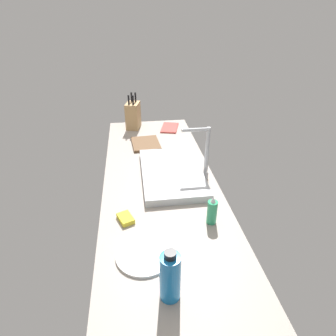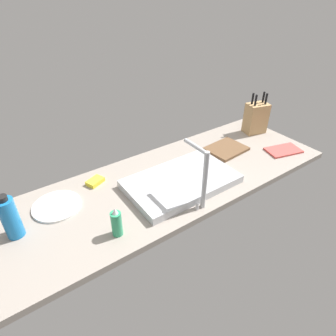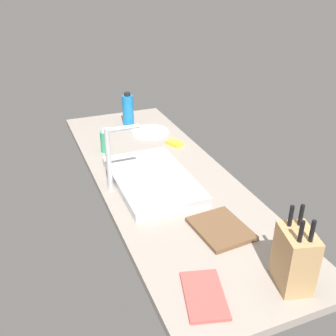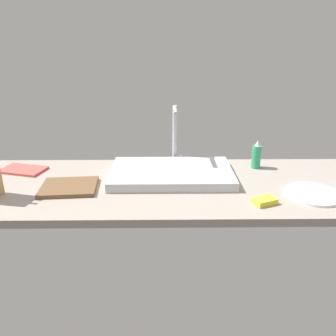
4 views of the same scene
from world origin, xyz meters
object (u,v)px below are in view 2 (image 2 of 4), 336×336
sink_basin (181,181)px  dish_sponge (95,181)px  knife_block (256,118)px  cutting_board (226,149)px  faucet (202,174)px  dinner_plate (57,206)px  soap_bottle (117,223)px  dish_towel (283,150)px  water_bottle (10,218)px

sink_basin → dish_sponge: size_ratio=6.48×
knife_block → cutting_board: size_ratio=1.18×
faucet → dish_sponge: 60.62cm
knife_block → dish_sponge: 119.19cm
sink_basin → dinner_plate: (60.61, -20.37, -1.57)cm
knife_block → soap_bottle: knife_block is taller
dish_sponge → knife_block: bearing=176.4°
sink_basin → dish_towel: sink_basin is taller
faucet → dish_sponge: (35.23, -46.17, -17.37)cm
cutting_board → dish_towel: bearing=143.1°
cutting_board → water_bottle: 127.18cm
faucet → cutting_board: size_ratio=1.29×
cutting_board → soap_bottle: bearing=15.6°
sink_basin → soap_bottle: bearing=15.9°
sink_basin → faucet: bearing=83.0°
knife_block → dish_towel: 31.85cm
faucet → cutting_board: faucet is taller
dish_sponge → sink_basin: bearing=143.5°
sink_basin → dish_towel: 76.15cm
water_bottle → dish_sponge: water_bottle is taller
dish_towel → cutting_board: bearing=-36.9°
water_bottle → dish_towel: size_ratio=0.99×
sink_basin → dish_towel: (-75.56, 9.33, -1.57)cm
cutting_board → dish_towel: 36.65cm
dish_towel → sink_basin: bearing=-7.0°
cutting_board → dish_towel: cutting_board is taller
cutting_board → soap_bottle: size_ratio=1.64×
knife_block → soap_bottle: 129.55cm
soap_bottle → dinner_plate: soap_bottle is taller
sink_basin → knife_block: size_ratio=2.04×
dinner_plate → dish_towel: (-136.18, 29.70, 0.00)cm
water_bottle → dish_towel: 157.94cm
faucet → dinner_plate: bearing=-33.6°
knife_block → water_bottle: bearing=17.4°
soap_bottle → dinner_plate: bearing=-63.4°
knife_block → dinner_plate: bearing=14.6°
soap_bottle → sink_basin: bearing=-164.1°
water_bottle → soap_bottle: bearing=145.7°
faucet → soap_bottle: faucet is taller
soap_bottle → water_bottle: bearing=-34.3°
faucet → dish_sponge: size_ratio=3.46×
faucet → water_bottle: bearing=-21.4°
water_bottle → cutting_board: bearing=-179.9°
knife_block → cutting_board: knife_block is taller
knife_block → water_bottle: (161.68, 7.98, -0.79)cm
soap_bottle → dish_sponge: (-6.67, -40.31, -5.27)cm
cutting_board → knife_block: bearing=-167.6°
soap_bottle → dish_sponge: size_ratio=1.64×
dish_towel → knife_block: bearing=-100.6°
sink_basin → dish_sponge: (37.48, -27.77, -0.97)cm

